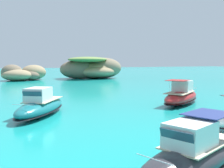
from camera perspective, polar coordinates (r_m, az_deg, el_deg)
ground_plane at (r=18.57m, az=21.63°, el=-11.78°), size 400.00×400.00×0.00m
islet_large at (r=82.92m, az=-4.30°, el=3.25°), size 21.29×17.95×6.61m
islet_small at (r=76.85m, az=-18.86°, el=2.07°), size 15.10×12.64×4.39m
motorboat_teal at (r=26.50m, az=-15.28°, el=-4.62°), size 7.34×9.31×2.73m
motorboat_charcoal at (r=13.41m, az=17.27°, el=-14.44°), size 8.71×5.34×2.62m
motorboat_red at (r=33.66m, az=14.82°, el=-2.52°), size 9.58×7.95×3.03m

